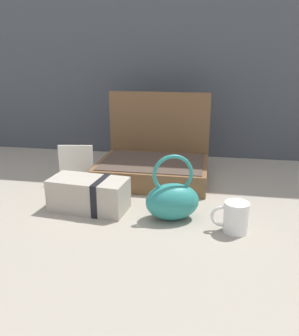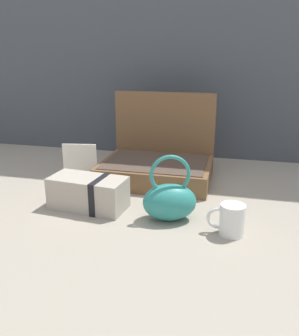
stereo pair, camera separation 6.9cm
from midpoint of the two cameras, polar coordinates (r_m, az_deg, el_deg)
name	(u,v)px [view 2 (the right image)]	position (r m, az deg, el deg)	size (l,w,h in m)	color
ground_plane	(157,199)	(1.21, 2.87, -5.07)	(6.00, 6.00, 0.00)	#9E9384
open_suitcase	(158,161)	(1.39, 2.79, 1.14)	(0.42, 0.32, 0.32)	brown
teal_pouch_handbag	(170,200)	(1.05, 5.12, -5.17)	(0.18, 0.14, 0.20)	teal
cream_toiletry_bag	(89,193)	(1.14, -7.95, -4.01)	(0.25, 0.14, 0.11)	#B2A899
coffee_mug	(231,220)	(1.01, 14.90, -8.05)	(0.10, 0.07, 0.09)	white
info_card_left	(80,163)	(1.36, -9.70, 0.74)	(0.13, 0.01, 0.15)	white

